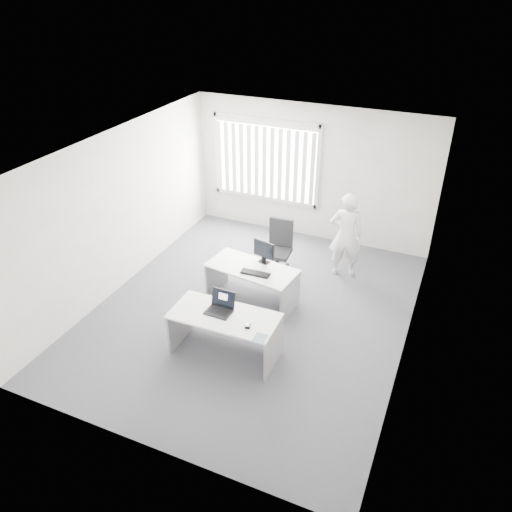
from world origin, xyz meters
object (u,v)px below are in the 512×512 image
at_px(laptop, 218,305).
at_px(monitor, 264,252).
at_px(desk_near, 225,326).
at_px(desk_far, 252,277).
at_px(office_chair, 278,258).
at_px(person, 346,235).

relative_size(laptop, monitor, 0.92).
height_order(desk_near, desk_far, desk_near).
distance_m(desk_near, office_chair, 2.43).
bearing_deg(monitor, desk_far, -103.22).
height_order(desk_far, laptop, laptop).
distance_m(person, laptop, 3.08).
bearing_deg(office_chair, monitor, -91.61).
distance_m(desk_far, laptop, 1.42).
xyz_separation_m(office_chair, laptop, (0.00, -2.40, 0.53)).
distance_m(office_chair, person, 1.32).
height_order(person, laptop, person).
distance_m(desk_near, desk_far, 1.40).
height_order(office_chair, monitor, monitor).
bearing_deg(monitor, person, 61.96).
height_order(office_chair, laptop, office_chair).
xyz_separation_m(office_chair, monitor, (0.04, -0.79, 0.56)).
xyz_separation_m(person, monitor, (-1.09, -1.26, 0.06)).
xyz_separation_m(desk_near, desk_far, (-0.18, 1.39, -0.02)).
bearing_deg(desk_far, monitor, 71.56).
bearing_deg(laptop, desk_far, 94.59).
xyz_separation_m(desk_far, laptop, (0.08, -1.37, 0.36)).
height_order(desk_far, office_chair, office_chair).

